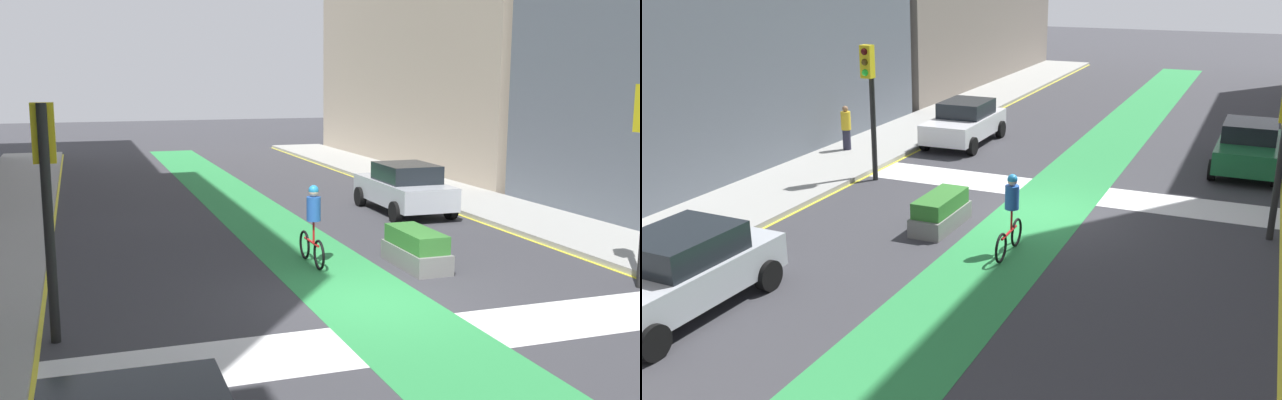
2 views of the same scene
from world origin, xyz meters
TOP-DOWN VIEW (x-y plane):
  - ground_plane at (0.00, 0.00)m, footprint 120.00×120.00m
  - bike_lane_paint at (-0.07, 0.00)m, footprint 2.40×60.00m
  - crosswalk_band at (0.00, -2.00)m, footprint 12.00×1.80m
  - curb_stripe_left at (-6.00, 0.00)m, footprint 0.16×60.00m
  - curb_stripe_right at (6.00, 0.00)m, footprint 0.16×60.00m
  - traffic_signal_near_left at (-5.69, -0.18)m, footprint 0.35×0.52m
  - car_silver_right_far at (4.50, 8.19)m, footprint 2.09×4.23m
  - cyclist_in_lane at (-0.24, 2.98)m, footprint 0.32×1.73m
  - median_planter at (1.93, 2.10)m, footprint 0.84×2.04m

SIDE VIEW (x-z plane):
  - ground_plane at x=0.00m, z-range 0.00..0.00m
  - crosswalk_band at x=0.00m, z-range 0.00..0.01m
  - bike_lane_paint at x=-0.07m, z-range 0.00..0.01m
  - curb_stripe_left at x=-6.00m, z-range 0.00..0.01m
  - curb_stripe_right at x=6.00m, z-range 0.00..0.01m
  - median_planter at x=1.93m, z-range -0.02..0.83m
  - car_silver_right_far at x=4.50m, z-range 0.02..1.59m
  - cyclist_in_lane at x=-0.24m, z-range 0.04..1.90m
  - traffic_signal_near_left at x=-5.69m, z-range 0.79..4.64m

